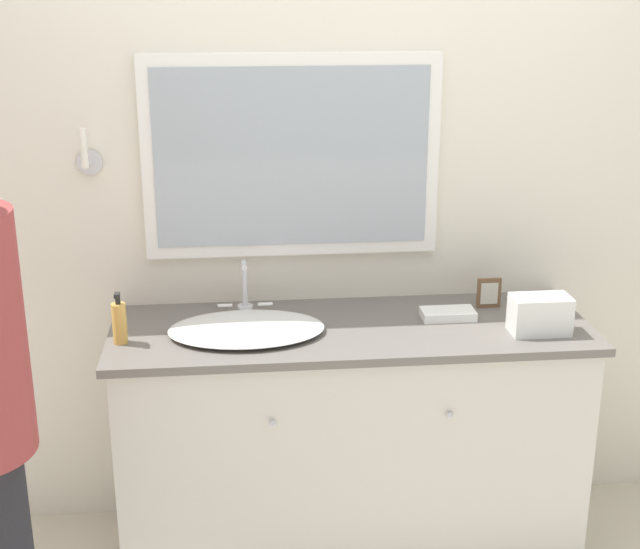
% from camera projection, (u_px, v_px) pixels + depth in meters
% --- Properties ---
extents(wall_back, '(8.00, 0.18, 2.55)m').
position_uv_depth(wall_back, '(339.00, 204.00, 3.40)').
color(wall_back, silver).
rests_on(wall_back, ground_plane).
extents(vanity_counter, '(1.73, 0.60, 0.91)m').
position_uv_depth(vanity_counter, '(350.00, 438.00, 3.35)').
color(vanity_counter, beige).
rests_on(vanity_counter, ground_plane).
extents(sink_basin, '(0.55, 0.42, 0.21)m').
position_uv_depth(sink_basin, '(246.00, 328.00, 3.14)').
color(sink_basin, white).
rests_on(sink_basin, vanity_counter).
extents(soap_bottle, '(0.05, 0.05, 0.18)m').
position_uv_depth(soap_bottle, '(119.00, 322.00, 3.04)').
color(soap_bottle, gold).
rests_on(soap_bottle, vanity_counter).
extents(appliance_box, '(0.21, 0.12, 0.14)m').
position_uv_depth(appliance_box, '(540.00, 315.00, 3.13)').
color(appliance_box, white).
rests_on(appliance_box, vanity_counter).
extents(picture_frame, '(0.09, 0.01, 0.12)m').
position_uv_depth(picture_frame, '(489.00, 293.00, 3.37)').
color(picture_frame, brown).
rests_on(picture_frame, vanity_counter).
extents(hand_towel_near_sink, '(0.20, 0.10, 0.03)m').
position_uv_depth(hand_towel_near_sink, '(448.00, 314.00, 3.27)').
color(hand_towel_near_sink, white).
rests_on(hand_towel_near_sink, vanity_counter).
extents(metal_tray, '(0.17, 0.12, 0.01)m').
position_uv_depth(metal_tray, '(533.00, 301.00, 3.44)').
color(metal_tray, '#ADADB2').
rests_on(metal_tray, vanity_counter).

